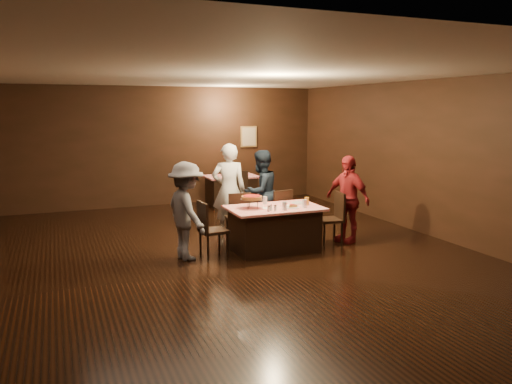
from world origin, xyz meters
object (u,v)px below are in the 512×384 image
chair_far_right (277,214)px  glass_amber (307,201)px  diner_white_jacket (229,190)px  pizza_stand (252,198)px  back_table (231,191)px  plate_empty (299,203)px  diner_grey_knit (186,211)px  chair_back_near (241,191)px  chair_far_left (238,217)px  glass_front_left (285,206)px  chair_end_right (330,219)px  chair_back_far (224,184)px  chair_end_left (214,229)px  diner_navy_hoodie (261,192)px  diner_red_shirt (347,199)px  main_table (274,229)px  glass_front_right (304,204)px  glass_back (265,200)px

chair_far_right → glass_amber: (0.20, -0.80, 0.37)m
diner_white_jacket → pizza_stand: bearing=105.0°
back_table → plate_empty: (-0.10, -3.99, 0.39)m
diner_grey_knit → chair_back_near: bearing=-43.8°
chair_far_left → glass_front_left: size_ratio=6.79×
chair_end_right → back_table: bearing=-166.1°
chair_back_far → diner_grey_knit: diner_grey_knit is taller
plate_empty → chair_back_far: bearing=88.8°
chair_back_far → chair_back_near: bearing=78.2°
diner_grey_knit → chair_back_far: bearing=-35.9°
diner_grey_knit → pizza_stand: 1.14m
chair_end_left → glass_amber: bearing=-96.9°
chair_back_far → pizza_stand: 4.82m
diner_navy_hoodie → plate_empty: diner_navy_hoodie is taller
pizza_stand → chair_back_far: bearing=77.4°
chair_end_right → plate_empty: 0.65m
chair_end_left → diner_red_shirt: 2.61m
chair_back_far → glass_front_left: 5.08m
main_table → glass_amber: (0.60, -0.05, 0.46)m
plate_empty → glass_front_right: glass_front_right is taller
diner_red_shirt → glass_front_left: diner_red_shirt is taller
chair_back_near → chair_far_right: bearing=-81.6°
glass_front_right → main_table: bearing=150.9°
back_table → glass_amber: bearing=-90.6°
diner_grey_knit → plate_empty: size_ratio=6.42×
chair_far_right → plate_empty: (0.15, -0.60, 0.30)m
glass_front_right → diner_white_jacket: bearing=118.3°
glass_front_right → glass_back: 0.74m
chair_back_far → glass_front_right: 5.00m
chair_back_far → diner_white_jacket: bearing=61.5°
chair_end_right → glass_amber: (-0.50, -0.05, 0.37)m
chair_far_right → diner_grey_knit: (-1.93, -0.67, 0.33)m
chair_end_left → chair_far_left: bearing=-48.3°
chair_end_right → diner_navy_hoodie: bearing=-138.0°
back_table → chair_back_far: bearing=90.0°
chair_far_right → diner_red_shirt: (1.08, -0.71, 0.33)m
main_table → glass_amber: 0.75m
glass_front_left → glass_back: (-0.10, 0.60, 0.00)m
plate_empty → diner_red_shirt: bearing=-7.0°
diner_red_shirt → glass_front_right: diner_red_shirt is taller
glass_front_right → chair_end_right: bearing=21.0°
chair_far_right → pizza_stand: bearing=31.3°
chair_end_left → diner_navy_hoodie: bearing=-53.0°
glass_back → chair_far_right: bearing=45.0°
glass_front_left → pizza_stand: bearing=142.1°
chair_back_near → diner_white_jacket: bearing=-102.1°
plate_empty → glass_front_left: size_ratio=1.79×
plate_empty → glass_back: size_ratio=1.79×
chair_back_far → glass_back: chair_back_far is taller
back_table → diner_red_shirt: diner_red_shirt is taller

